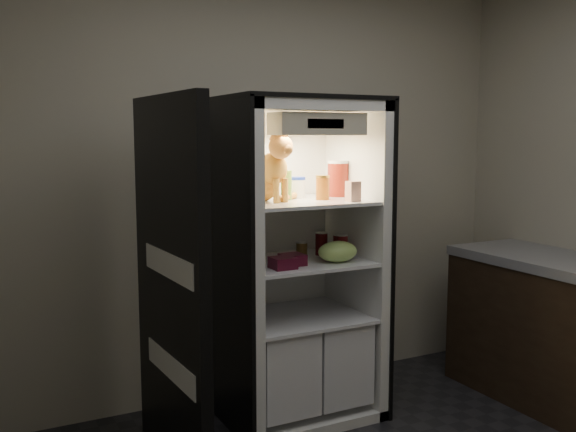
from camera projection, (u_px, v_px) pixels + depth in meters
name	position (u px, v px, depth m)	size (l,w,h in m)	color
room_shell	(460.00, 145.00, 2.48)	(3.60, 3.60, 3.60)	white
refrigerator	(294.00, 283.00, 3.80)	(0.90, 0.72, 1.88)	white
fridge_door	(171.00, 290.00, 3.10)	(0.10, 0.87, 1.85)	black
tabby_cat	(267.00, 174.00, 3.60)	(0.37, 0.40, 0.41)	#C77119
parmesan_shaker	(286.00, 185.00, 3.69)	(0.07, 0.07, 0.17)	#227E24
mayo_tub	(298.00, 187.00, 3.81)	(0.09, 0.09, 0.12)	white
salsa_jar	(323.00, 187.00, 3.70)	(0.08, 0.08, 0.14)	maroon
pepper_jar	(338.00, 178.00, 3.89)	(0.13, 0.13, 0.22)	maroon
cream_carton	(353.00, 191.00, 3.60)	(0.07, 0.07, 0.11)	white
soda_can_a	(321.00, 244.00, 3.88)	(0.07, 0.07, 0.14)	black
soda_can_b	(339.00, 246.00, 3.83)	(0.07, 0.07, 0.13)	black
soda_can_c	(342.00, 246.00, 3.80)	(0.07, 0.07, 0.13)	black
condiment_jar	(302.00, 249.00, 3.82)	(0.07, 0.07, 0.09)	brown
grape_bag	(338.00, 251.00, 3.66)	(0.24, 0.17, 0.12)	#91BE58
berry_box_left	(283.00, 263.00, 3.48)	(0.13, 0.13, 0.06)	#500D20
berry_box_right	(292.00, 260.00, 3.57)	(0.13, 0.13, 0.06)	#500D20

